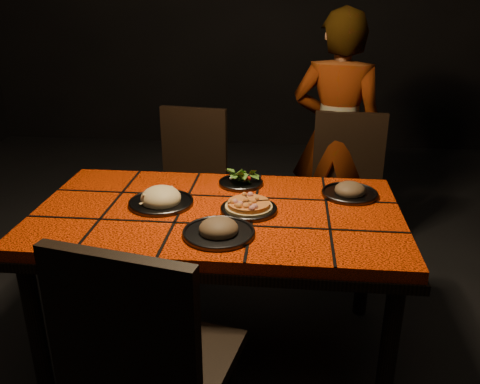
# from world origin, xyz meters

# --- Properties ---
(room_shell) EXTENTS (6.04, 7.04, 3.08)m
(room_shell) POSITION_xyz_m (0.00, 0.00, 1.50)
(room_shell) COLOR black
(room_shell) RESTS_ON ground
(dining_table) EXTENTS (1.62, 0.92, 0.75)m
(dining_table) POSITION_xyz_m (0.00, 0.00, 0.67)
(dining_table) COLOR #F43907
(dining_table) RESTS_ON ground
(chair_near) EXTENTS (0.55, 0.55, 1.02)m
(chair_near) POSITION_xyz_m (-0.12, -0.80, 0.59)
(chair_near) COLOR black
(chair_near) RESTS_ON ground
(chair_far_left) EXTENTS (0.49, 0.49, 0.95)m
(chair_far_left) POSITION_xyz_m (-0.32, 0.97, 0.55)
(chair_far_left) COLOR black
(chair_far_left) RESTS_ON ground
(chair_far_right) EXTENTS (0.47, 0.47, 0.96)m
(chair_far_right) POSITION_xyz_m (0.66, 0.92, 0.55)
(chair_far_right) COLOR black
(chair_far_right) RESTS_ON ground
(diner) EXTENTS (0.64, 0.49, 1.56)m
(diner) POSITION_xyz_m (0.60, 1.13, 0.78)
(diner) COLOR brown
(diner) RESTS_ON ground
(plate_pizza) EXTENTS (0.26, 0.26, 0.04)m
(plate_pizza) POSITION_xyz_m (0.14, -0.00, 0.77)
(plate_pizza) COLOR #36363A
(plate_pizza) RESTS_ON dining_table
(plate_pasta) EXTENTS (0.29, 0.29, 0.10)m
(plate_pasta) POSITION_xyz_m (-0.26, 0.03, 0.77)
(plate_pasta) COLOR #36363A
(plate_pasta) RESTS_ON dining_table
(plate_salad) EXTENTS (0.22, 0.22, 0.07)m
(plate_salad) POSITION_xyz_m (0.07, 0.31, 0.78)
(plate_salad) COLOR #36363A
(plate_salad) RESTS_ON dining_table
(plate_mushroom_a) EXTENTS (0.29, 0.29, 0.09)m
(plate_mushroom_a) POSITION_xyz_m (0.04, -0.24, 0.77)
(plate_mushroom_a) COLOR #36363A
(plate_mushroom_a) RESTS_ON dining_table
(plate_mushroom_b) EXTENTS (0.26, 0.26, 0.09)m
(plate_mushroom_b) POSITION_xyz_m (0.59, 0.22, 0.77)
(plate_mushroom_b) COLOR #36363A
(plate_mushroom_b) RESTS_ON dining_table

